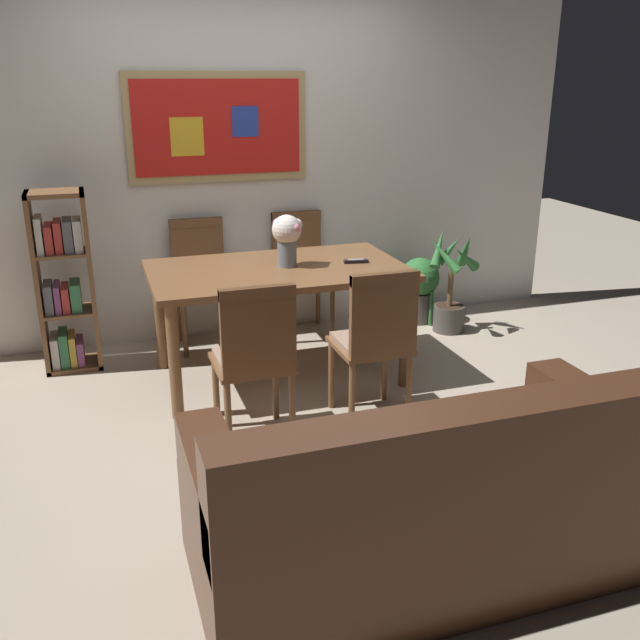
{
  "coord_description": "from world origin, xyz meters",
  "views": [
    {
      "loc": [
        -1.06,
        -3.52,
        1.88
      ],
      "look_at": [
        0.04,
        -0.21,
        0.65
      ],
      "focal_mm": 39.22,
      "sensor_mm": 36.0,
      "label": 1
    }
  ],
  "objects_px": {
    "leather_couch": "(429,502)",
    "potted_palm": "(450,290)",
    "bookshelf": "(64,286)",
    "potted_ivy": "(419,286)",
    "dining_chair_near_left": "(255,351)",
    "dining_chair_far_left": "(201,272)",
    "dining_chair_near_right": "(376,334)",
    "flower_vase": "(287,235)",
    "tv_remote": "(356,261)",
    "dining_table": "(278,281)",
    "dining_chair_far_right": "(300,263)"
  },
  "relations": [
    {
      "from": "dining_chair_near_right",
      "to": "dining_chair_near_left",
      "type": "xyz_separation_m",
      "value": [
        -0.69,
        -0.04,
        0.0
      ]
    },
    {
      "from": "dining_table",
      "to": "potted_ivy",
      "type": "relative_size",
      "value": 3.02
    },
    {
      "from": "dining_chair_far_left",
      "to": "potted_palm",
      "type": "xyz_separation_m",
      "value": [
        1.83,
        -0.36,
        -0.21
      ]
    },
    {
      "from": "bookshelf",
      "to": "tv_remote",
      "type": "height_order",
      "value": "bookshelf"
    },
    {
      "from": "dining_chair_near_right",
      "to": "tv_remote",
      "type": "relative_size",
      "value": 5.64
    },
    {
      "from": "leather_couch",
      "to": "bookshelf",
      "type": "height_order",
      "value": "bookshelf"
    },
    {
      "from": "dining_table",
      "to": "potted_palm",
      "type": "height_order",
      "value": "potted_palm"
    },
    {
      "from": "leather_couch",
      "to": "bookshelf",
      "type": "bearing_deg",
      "value": 117.04
    },
    {
      "from": "bookshelf",
      "to": "potted_ivy",
      "type": "xyz_separation_m",
      "value": [
        2.64,
        0.1,
        -0.28
      ]
    },
    {
      "from": "dining_chair_far_left",
      "to": "flower_vase",
      "type": "bearing_deg",
      "value": -60.15
    },
    {
      "from": "potted_ivy",
      "to": "dining_chair_far_left",
      "type": "bearing_deg",
      "value": 177.43
    },
    {
      "from": "dining_chair_far_right",
      "to": "potted_ivy",
      "type": "height_order",
      "value": "dining_chair_far_right"
    },
    {
      "from": "dining_chair_far_left",
      "to": "dining_chair_far_right",
      "type": "xyz_separation_m",
      "value": [
        0.76,
        0.03,
        0.0
      ]
    },
    {
      "from": "leather_couch",
      "to": "tv_remote",
      "type": "height_order",
      "value": "leather_couch"
    },
    {
      "from": "dining_table",
      "to": "potted_palm",
      "type": "xyz_separation_m",
      "value": [
        1.46,
        0.42,
        -0.32
      ]
    },
    {
      "from": "dining_chair_near_left",
      "to": "potted_ivy",
      "type": "xyz_separation_m",
      "value": [
        1.69,
        1.53,
        -0.25
      ]
    },
    {
      "from": "dining_chair_near_left",
      "to": "leather_couch",
      "type": "distance_m",
      "value": 1.29
    },
    {
      "from": "dining_chair_near_left",
      "to": "dining_chair_far_left",
      "type": "height_order",
      "value": "same"
    },
    {
      "from": "dining_chair_near_right",
      "to": "flower_vase",
      "type": "xyz_separation_m",
      "value": [
        -0.27,
        0.81,
        0.4
      ]
    },
    {
      "from": "dining_chair_near_right",
      "to": "bookshelf",
      "type": "relative_size",
      "value": 0.76
    },
    {
      "from": "dining_chair_far_right",
      "to": "dining_chair_near_right",
      "type": "bearing_deg",
      "value": -91.84
    },
    {
      "from": "dining_chair_far_left",
      "to": "leather_couch",
      "type": "distance_m",
      "value": 2.85
    },
    {
      "from": "dining_table",
      "to": "bookshelf",
      "type": "xyz_separation_m",
      "value": [
        -1.29,
        0.6,
        -0.08
      ]
    },
    {
      "from": "dining_chair_far_right",
      "to": "bookshelf",
      "type": "xyz_separation_m",
      "value": [
        -1.68,
        -0.21,
        0.04
      ]
    },
    {
      "from": "dining_chair_far_left",
      "to": "leather_couch",
      "type": "relative_size",
      "value": 0.51
    },
    {
      "from": "dining_chair_near_left",
      "to": "dining_chair_far_right",
      "type": "xyz_separation_m",
      "value": [
        0.74,
        1.63,
        0.0
      ]
    },
    {
      "from": "leather_couch",
      "to": "potted_palm",
      "type": "xyz_separation_m",
      "value": [
        1.41,
        2.45,
        0.02
      ]
    },
    {
      "from": "dining_chair_near_right",
      "to": "tv_remote",
      "type": "xyz_separation_m",
      "value": [
        0.17,
        0.74,
        0.21
      ]
    },
    {
      "from": "potted_ivy",
      "to": "leather_couch",
      "type": "bearing_deg",
      "value": -115.37
    },
    {
      "from": "dining_table",
      "to": "dining_chair_far_right",
      "type": "distance_m",
      "value": 0.9
    },
    {
      "from": "dining_chair_far_left",
      "to": "potted_ivy",
      "type": "bearing_deg",
      "value": -2.57
    },
    {
      "from": "leather_couch",
      "to": "tv_remote",
      "type": "xyz_separation_m",
      "value": [
        0.46,
        1.98,
        0.44
      ]
    },
    {
      "from": "dining_chair_far_left",
      "to": "potted_palm",
      "type": "distance_m",
      "value": 1.88
    },
    {
      "from": "potted_palm",
      "to": "flower_vase",
      "type": "xyz_separation_m",
      "value": [
        -1.39,
        -0.4,
        0.61
      ]
    },
    {
      "from": "potted_ivy",
      "to": "dining_chair_near_left",
      "type": "bearing_deg",
      "value": -137.95
    },
    {
      "from": "dining_chair_near_right",
      "to": "potted_palm",
      "type": "bearing_deg",
      "value": 47.11
    },
    {
      "from": "dining_chair_far_left",
      "to": "dining_chair_far_right",
      "type": "bearing_deg",
      "value": 2.23
    },
    {
      "from": "potted_palm",
      "to": "dining_chair_near_right",
      "type": "bearing_deg",
      "value": -132.89
    },
    {
      "from": "flower_vase",
      "to": "tv_remote",
      "type": "xyz_separation_m",
      "value": [
        0.44,
        -0.06,
        -0.19
      ]
    },
    {
      "from": "leather_couch",
      "to": "potted_ivy",
      "type": "height_order",
      "value": "leather_couch"
    },
    {
      "from": "bookshelf",
      "to": "potted_palm",
      "type": "xyz_separation_m",
      "value": [
        2.75,
        -0.18,
        -0.24
      ]
    },
    {
      "from": "dining_table",
      "to": "leather_couch",
      "type": "xyz_separation_m",
      "value": [
        0.05,
        -2.03,
        -0.34
      ]
    },
    {
      "from": "dining_chair_near_right",
      "to": "flower_vase",
      "type": "distance_m",
      "value": 0.94
    },
    {
      "from": "dining_chair_far_right",
      "to": "potted_ivy",
      "type": "bearing_deg",
      "value": -6.37
    },
    {
      "from": "dining_chair_near_right",
      "to": "dining_chair_far_right",
      "type": "height_order",
      "value": "same"
    },
    {
      "from": "dining_table",
      "to": "dining_chair_far_left",
      "type": "bearing_deg",
      "value": 115.31
    },
    {
      "from": "dining_chair_near_right",
      "to": "potted_palm",
      "type": "relative_size",
      "value": 1.15
    },
    {
      "from": "dining_table",
      "to": "bookshelf",
      "type": "bearing_deg",
      "value": 155.23
    },
    {
      "from": "dining_chair_near_left",
      "to": "tv_remote",
      "type": "distance_m",
      "value": 1.18
    },
    {
      "from": "dining_chair_far_right",
      "to": "flower_vase",
      "type": "relative_size",
      "value": 2.8
    }
  ]
}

